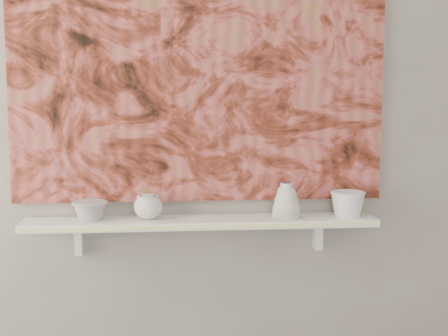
{
  "coord_description": "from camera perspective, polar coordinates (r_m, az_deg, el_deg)",
  "views": [
    {
      "loc": [
        -0.12,
        -0.93,
        1.43
      ],
      "look_at": [
        0.09,
        1.49,
        1.13
      ],
      "focal_mm": 50.0,
      "sensor_mm": 36.0,
      "label": 1
    }
  ],
  "objects": [
    {
      "name": "house_motif",
      "position": [
        2.58,
        7.83,
        2.48
      ],
      "size": [
        0.09,
        0.0,
        0.08
      ],
      "primitive_type": "cube",
      "color": "black",
      "rests_on": "painting"
    },
    {
      "name": "wall_back",
      "position": [
        2.53,
        -2.26,
        5.14
      ],
      "size": [
        3.6,
        0.0,
        3.6
      ],
      "primitive_type": "plane",
      "rotation": [
        1.57,
        0.0,
        0.0
      ],
      "color": "slate",
      "rests_on": "floor"
    },
    {
      "name": "shelf",
      "position": [
        2.49,
        -2.11,
        -4.98
      ],
      "size": [
        1.4,
        0.18,
        0.03
      ],
      "primitive_type": "cube",
      "color": "silver",
      "rests_on": "wall_back"
    },
    {
      "name": "painting",
      "position": [
        2.52,
        -2.27,
        9.45
      ],
      "size": [
        1.5,
        0.02,
        1.1
      ],
      "primitive_type": "cube",
      "color": "maroon",
      "rests_on": "wall_back"
    },
    {
      "name": "cup_cream",
      "position": [
        2.48,
        -6.95,
        -3.55
      ],
      "size": [
        0.13,
        0.13,
        0.1
      ],
      "primitive_type": null,
      "rotation": [
        0.0,
        0.0,
        -0.15
      ],
      "color": "beige",
      "rests_on": "shelf"
    },
    {
      "name": "bracket_left",
      "position": [
        2.59,
        -13.12,
        -6.38
      ],
      "size": [
        0.03,
        0.06,
        0.12
      ],
      "primitive_type": "cube",
      "color": "silver",
      "rests_on": "wall_back"
    },
    {
      "name": "bell_vessel",
      "position": [
        2.52,
        5.73,
        -2.93
      ],
      "size": [
        0.17,
        0.17,
        0.14
      ],
      "primitive_type": null,
      "rotation": [
        0.0,
        0.0,
        0.43
      ],
      "color": "beige",
      "rests_on": "shelf"
    },
    {
      "name": "bracket_right",
      "position": [
        2.64,
        8.57,
        -6.04
      ],
      "size": [
        0.03,
        0.06,
        0.12
      ],
      "primitive_type": "cube",
      "color": "silver",
      "rests_on": "wall_back"
    },
    {
      "name": "bowl_grey",
      "position": [
        2.5,
        -12.15,
        -3.82
      ],
      "size": [
        0.18,
        0.18,
        0.08
      ],
      "primitive_type": null,
      "rotation": [
        0.0,
        0.0,
        0.36
      ],
      "color": "gray",
      "rests_on": "shelf"
    },
    {
      "name": "bowl_white",
      "position": [
        2.58,
        11.25,
        -3.2
      ],
      "size": [
        0.17,
        0.17,
        0.1
      ],
      "primitive_type": null,
      "rotation": [
        0.0,
        0.0,
        -0.19
      ],
      "color": "silver",
      "rests_on": "shelf"
    },
    {
      "name": "shelf_stripe",
      "position": [
        2.4,
        -1.99,
        -5.44
      ],
      "size": [
        1.4,
        0.01,
        0.02
      ],
      "primitive_type": "cube",
      "color": "beige",
      "rests_on": "shelf"
    }
  ]
}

